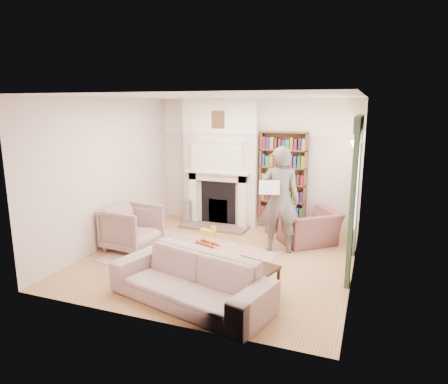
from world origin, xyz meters
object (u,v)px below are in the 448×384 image
at_px(paraffin_heater, 187,212).
at_px(coffee_table, 252,280).
at_px(bookcase, 283,176).
at_px(man_reading, 280,200).
at_px(armchair_left, 132,228).
at_px(rocking_horse, 207,235).
at_px(sofa, 190,280).
at_px(armchair_reading, 309,227).

bearing_deg(paraffin_heater, coffee_table, -49.88).
bearing_deg(bookcase, man_reading, -79.71).
height_order(armchair_left, rocking_horse, armchair_left).
bearing_deg(sofa, paraffin_heater, 131.33).
xyz_separation_m(armchair_reading, coffee_table, (-0.41, -2.45, -0.11)).
xyz_separation_m(coffee_table, rocking_horse, (-1.39, 1.66, -0.02)).
bearing_deg(armchair_left, armchair_reading, -59.74).
height_order(sofa, coffee_table, sofa).
bearing_deg(paraffin_heater, man_reading, -22.93).
xyz_separation_m(man_reading, paraffin_heater, (-2.35, 1.00, -0.70)).
height_order(man_reading, coffee_table, man_reading).
relative_size(man_reading, paraffin_heater, 3.55).
bearing_deg(paraffin_heater, sofa, -63.55).
distance_m(armchair_reading, paraffin_heater, 2.83).
xyz_separation_m(man_reading, coffee_table, (0.04, -1.85, -0.75)).
bearing_deg(rocking_horse, paraffin_heater, 150.93).
xyz_separation_m(sofa, paraffin_heater, (-1.68, 3.37, -0.06)).
bearing_deg(coffee_table, sofa, -126.34).
xyz_separation_m(armchair_left, man_reading, (2.60, 0.85, 0.56)).
bearing_deg(armchair_reading, armchair_left, -14.10).
bearing_deg(rocking_horse, coffee_table, -29.26).
xyz_separation_m(armchair_reading, sofa, (-1.13, -2.97, 0.00)).
distance_m(coffee_table, rocking_horse, 2.17).
bearing_deg(rocking_horse, man_reading, 28.55).
bearing_deg(coffee_table, armchair_reading, 97.87).
bearing_deg(bookcase, armchair_reading, -48.69).
relative_size(armchair_left, coffee_table, 1.29).
distance_m(sofa, man_reading, 2.55).
relative_size(armchair_left, paraffin_heater, 1.65).
relative_size(coffee_table, rocking_horse, 1.47).
height_order(sofa, paraffin_heater, sofa).
relative_size(sofa, rocking_horse, 4.81).
distance_m(armchair_left, paraffin_heater, 1.87).
bearing_deg(bookcase, sofa, -96.43).
xyz_separation_m(armchair_left, paraffin_heater, (0.25, 1.84, -0.14)).
bearing_deg(armchair_reading, rocking_horse, -15.91).
bearing_deg(armchair_left, paraffin_heater, -2.81).
xyz_separation_m(paraffin_heater, rocking_horse, (1.00, -1.18, -0.07)).
bearing_deg(man_reading, rocking_horse, -4.37).
height_order(armchair_left, coffee_table, armchair_left).
bearing_deg(paraffin_heater, rocking_horse, -49.77).
height_order(sofa, rocking_horse, sofa).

